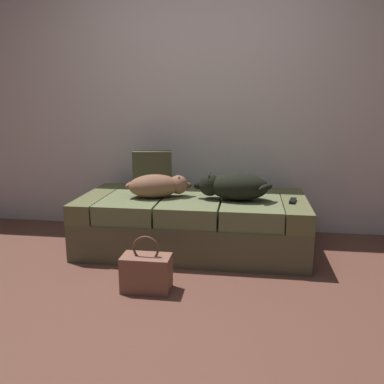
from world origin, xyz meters
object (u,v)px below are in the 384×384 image
throw_pillow (152,170)px  dog_dark (233,186)px  dog_tan (158,186)px  handbag (146,272)px  couch (193,223)px  tv_remote (293,201)px

throw_pillow → dog_dark: bearing=-23.1°
dog_tan → dog_dark: (0.61, -0.00, 0.01)m
handbag → dog_tan: bearing=96.2°
couch → throw_pillow: (-0.40, 0.25, 0.40)m
tv_remote → dog_dark: bearing=-170.6°
couch → dog_dark: dog_dark is taller
throw_pillow → couch: bearing=-31.9°
dog_tan → throw_pillow: (-0.12, 0.31, 0.07)m
tv_remote → handbag: 1.28m
tv_remote → handbag: tv_remote is taller
couch → dog_tan: 0.43m
couch → dog_dark: 0.48m
couch → dog_dark: (0.33, -0.06, 0.34)m
couch → dog_tan: bearing=-167.0°
couch → dog_dark: bearing=-11.0°
dog_tan → tv_remote: (1.08, -0.01, -0.09)m
handbag → throw_pillow: bearing=101.0°
dog_dark → throw_pillow: 0.80m
tv_remote → throw_pillow: size_ratio=0.44×
tv_remote → throw_pillow: throw_pillow is taller
dog_dark → handbag: (-0.53, -0.75, -0.44)m
couch → dog_tan: dog_tan is taller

